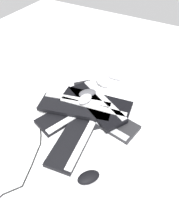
{
  "coord_description": "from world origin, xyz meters",
  "views": [
    {
      "loc": [
        -0.44,
        0.77,
        0.96
      ],
      "look_at": [
        0.02,
        -0.03,
        0.03
      ],
      "focal_mm": 35.0,
      "sensor_mm": 36.0,
      "label": 1
    }
  ],
  "objects_px": {
    "keyboard_2": "(102,117)",
    "keyboard_4": "(96,103)",
    "keyboard_0": "(71,112)",
    "mouse_3": "(103,83)",
    "mouse_1": "(85,99)",
    "mouse_2": "(88,177)",
    "keyboard_5": "(75,107)",
    "keyboard_6": "(97,104)",
    "mouse_4": "(87,93)",
    "keyboard_1": "(75,137)",
    "keyboard_3": "(94,102)",
    "mouse_0": "(116,76)"
  },
  "relations": [
    {
      "from": "keyboard_2",
      "to": "keyboard_1",
      "type": "bearing_deg",
      "value": 73.94
    },
    {
      "from": "keyboard_6",
      "to": "mouse_4",
      "type": "relative_size",
      "value": 4.17
    },
    {
      "from": "keyboard_3",
      "to": "keyboard_2",
      "type": "bearing_deg",
      "value": 138.32
    },
    {
      "from": "keyboard_4",
      "to": "mouse_0",
      "type": "height_order",
      "value": "keyboard_4"
    },
    {
      "from": "keyboard_0",
      "to": "keyboard_2",
      "type": "relative_size",
      "value": 1.01
    },
    {
      "from": "keyboard_3",
      "to": "keyboard_5",
      "type": "bearing_deg",
      "value": 64.3
    },
    {
      "from": "keyboard_2",
      "to": "keyboard_4",
      "type": "bearing_deg",
      "value": -38.49
    },
    {
      "from": "keyboard_2",
      "to": "mouse_1",
      "type": "relative_size",
      "value": 4.17
    },
    {
      "from": "keyboard_3",
      "to": "mouse_2",
      "type": "bearing_deg",
      "value": 116.1
    },
    {
      "from": "mouse_0",
      "to": "mouse_2",
      "type": "bearing_deg",
      "value": -76.97
    },
    {
      "from": "keyboard_0",
      "to": "keyboard_1",
      "type": "xyz_separation_m",
      "value": [
        -0.13,
        0.16,
        0.0
      ]
    },
    {
      "from": "keyboard_4",
      "to": "mouse_0",
      "type": "relative_size",
      "value": 4.16
    },
    {
      "from": "keyboard_3",
      "to": "keyboard_6",
      "type": "xyz_separation_m",
      "value": [
        -0.04,
        0.04,
        0.03
      ]
    },
    {
      "from": "keyboard_0",
      "to": "keyboard_4",
      "type": "relative_size",
      "value": 1.01
    },
    {
      "from": "mouse_1",
      "to": "keyboard_1",
      "type": "bearing_deg",
      "value": -158.14
    },
    {
      "from": "keyboard_1",
      "to": "mouse_3",
      "type": "height_order",
      "value": "mouse_3"
    },
    {
      "from": "keyboard_0",
      "to": "mouse_2",
      "type": "relative_size",
      "value": 4.23
    },
    {
      "from": "mouse_1",
      "to": "mouse_2",
      "type": "relative_size",
      "value": 1.0
    },
    {
      "from": "keyboard_1",
      "to": "keyboard_5",
      "type": "bearing_deg",
      "value": -57.94
    },
    {
      "from": "keyboard_6",
      "to": "mouse_4",
      "type": "xyz_separation_m",
      "value": [
        0.08,
        -0.02,
        0.04
      ]
    },
    {
      "from": "mouse_2",
      "to": "keyboard_6",
      "type": "bearing_deg",
      "value": 60.15
    },
    {
      "from": "keyboard_1",
      "to": "keyboard_4",
      "type": "bearing_deg",
      "value": -85.1
    },
    {
      "from": "mouse_1",
      "to": "mouse_3",
      "type": "xyz_separation_m",
      "value": [
        0.01,
        -0.27,
        -0.06
      ]
    },
    {
      "from": "mouse_1",
      "to": "mouse_4",
      "type": "bearing_deg",
      "value": 18.9
    },
    {
      "from": "keyboard_5",
      "to": "keyboard_4",
      "type": "bearing_deg",
      "value": -133.69
    },
    {
      "from": "keyboard_2",
      "to": "keyboard_6",
      "type": "distance_m",
      "value": 0.1
    },
    {
      "from": "keyboard_5",
      "to": "mouse_2",
      "type": "relative_size",
      "value": 4.22
    },
    {
      "from": "keyboard_0",
      "to": "keyboard_4",
      "type": "distance_m",
      "value": 0.16
    },
    {
      "from": "keyboard_6",
      "to": "mouse_3",
      "type": "height_order",
      "value": "keyboard_6"
    },
    {
      "from": "keyboard_6",
      "to": "keyboard_0",
      "type": "bearing_deg",
      "value": 44.05
    },
    {
      "from": "mouse_1",
      "to": "mouse_4",
      "type": "height_order",
      "value": "same"
    },
    {
      "from": "keyboard_5",
      "to": "mouse_0",
      "type": "height_order",
      "value": "keyboard_5"
    },
    {
      "from": "keyboard_2",
      "to": "mouse_2",
      "type": "distance_m",
      "value": 0.4
    },
    {
      "from": "keyboard_3",
      "to": "mouse_2",
      "type": "relative_size",
      "value": 3.86
    },
    {
      "from": "keyboard_2",
      "to": "mouse_3",
      "type": "distance_m",
      "value": 0.33
    },
    {
      "from": "keyboard_5",
      "to": "mouse_1",
      "type": "distance_m",
      "value": 0.08
    },
    {
      "from": "keyboard_1",
      "to": "mouse_2",
      "type": "height_order",
      "value": "mouse_2"
    },
    {
      "from": "mouse_1",
      "to": "keyboard_5",
      "type": "bearing_deg",
      "value": 151.88
    },
    {
      "from": "keyboard_0",
      "to": "mouse_2",
      "type": "xyz_separation_m",
      "value": [
        -0.31,
        0.33,
        0.01
      ]
    },
    {
      "from": "keyboard_3",
      "to": "mouse_3",
      "type": "bearing_deg",
      "value": -78.47
    },
    {
      "from": "keyboard_5",
      "to": "mouse_0",
      "type": "relative_size",
      "value": 4.22
    },
    {
      "from": "keyboard_1",
      "to": "keyboard_4",
      "type": "distance_m",
      "value": 0.28
    },
    {
      "from": "mouse_1",
      "to": "keyboard_4",
      "type": "bearing_deg",
      "value": -52.03
    },
    {
      "from": "keyboard_0",
      "to": "keyboard_1",
      "type": "height_order",
      "value": "same"
    },
    {
      "from": "mouse_0",
      "to": "mouse_2",
      "type": "xyz_separation_m",
      "value": [
        -0.23,
        0.8,
        0.0
      ]
    },
    {
      "from": "keyboard_3",
      "to": "mouse_1",
      "type": "xyz_separation_m",
      "value": [
        0.03,
        0.07,
        0.07
      ]
    },
    {
      "from": "keyboard_1",
      "to": "mouse_4",
      "type": "distance_m",
      "value": 0.31
    },
    {
      "from": "keyboard_1",
      "to": "mouse_0",
      "type": "bearing_deg",
      "value": -85.74
    },
    {
      "from": "keyboard_2",
      "to": "mouse_0",
      "type": "xyz_separation_m",
      "value": [
        0.11,
        -0.41,
        0.01
      ]
    },
    {
      "from": "keyboard_0",
      "to": "mouse_3",
      "type": "bearing_deg",
      "value": -96.14
    }
  ]
}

